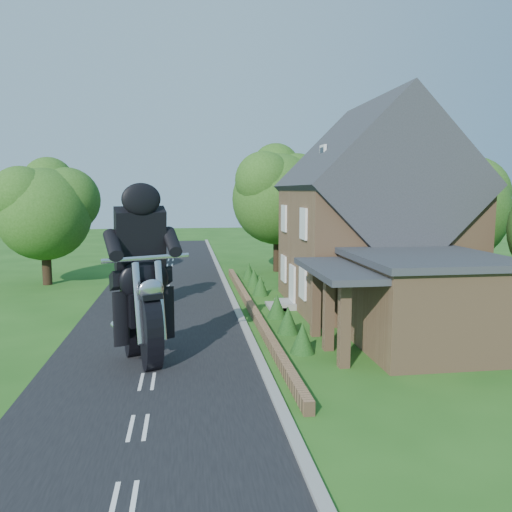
{
  "coord_description": "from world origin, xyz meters",
  "views": [
    {
      "loc": [
        1.22,
        -17.82,
        5.76
      ],
      "look_at": [
        4.41,
        4.49,
        2.8
      ],
      "focal_mm": 35.0,
      "sensor_mm": 36.0,
      "label": 1
    }
  ],
  "objects": [
    {
      "name": "ground",
      "position": [
        0.0,
        0.0,
        0.0
      ],
      "size": [
        120.0,
        120.0,
        0.0
      ],
      "primitive_type": "plane",
      "color": "#225317",
      "rests_on": "ground"
    },
    {
      "name": "road",
      "position": [
        0.0,
        0.0,
        0.01
      ],
      "size": [
        7.0,
        80.0,
        0.02
      ],
      "primitive_type": "cube",
      "color": "black",
      "rests_on": "ground"
    },
    {
      "name": "kerb",
      "position": [
        3.65,
        0.0,
        0.06
      ],
      "size": [
        0.3,
        80.0,
        0.12
      ],
      "primitive_type": "cube",
      "color": "gray",
      "rests_on": "ground"
    },
    {
      "name": "garden_wall",
      "position": [
        4.3,
        5.0,
        0.2
      ],
      "size": [
        0.3,
        22.0,
        0.4
      ],
      "primitive_type": "cube",
      "color": "#946D4B",
      "rests_on": "ground"
    },
    {
      "name": "house",
      "position": [
        10.49,
        6.0,
        4.34
      ],
      "size": [
        9.54,
        8.64,
        10.24
      ],
      "color": "#946D4B",
      "rests_on": "ground"
    },
    {
      "name": "annex",
      "position": [
        9.87,
        -0.8,
        1.77
      ],
      "size": [
        7.05,
        5.94,
        3.44
      ],
      "color": "#946D4B",
      "rests_on": "ground"
    },
    {
      "name": "tree_house_right",
      "position": [
        16.65,
        8.62,
        5.19
      ],
      "size": [
        6.51,
        6.0,
        8.4
      ],
      "color": "black",
      "rests_on": "ground"
    },
    {
      "name": "tree_behind_house",
      "position": [
        14.18,
        16.14,
        6.23
      ],
      "size": [
        7.81,
        7.2,
        10.08
      ],
      "color": "black",
      "rests_on": "ground"
    },
    {
      "name": "tree_behind_left",
      "position": [
        8.16,
        17.13,
        5.73
      ],
      "size": [
        6.94,
        6.4,
        9.16
      ],
      "color": "black",
      "rests_on": "ground"
    },
    {
      "name": "tree_far_road",
      "position": [
        -6.86,
        14.11,
        4.84
      ],
      "size": [
        6.08,
        5.6,
        7.84
      ],
      "color": "black",
      "rests_on": "ground"
    },
    {
      "name": "shrub_a",
      "position": [
        5.3,
        -1.0,
        0.55
      ],
      "size": [
        0.9,
        0.9,
        1.1
      ],
      "primitive_type": "cone",
      "color": "#163E13",
      "rests_on": "ground"
    },
    {
      "name": "shrub_b",
      "position": [
        5.3,
        1.5,
        0.55
      ],
      "size": [
        0.9,
        0.9,
        1.1
      ],
      "primitive_type": "cone",
      "color": "#163E13",
      "rests_on": "ground"
    },
    {
      "name": "shrub_c",
      "position": [
        5.3,
        4.0,
        0.55
      ],
      "size": [
        0.9,
        0.9,
        1.1
      ],
      "primitive_type": "cone",
      "color": "#163E13",
      "rests_on": "ground"
    },
    {
      "name": "shrub_d",
      "position": [
        5.3,
        9.0,
        0.55
      ],
      "size": [
        0.9,
        0.9,
        1.1
      ],
      "primitive_type": "cone",
      "color": "#163E13",
      "rests_on": "ground"
    },
    {
      "name": "shrub_e",
      "position": [
        5.3,
        11.5,
        0.55
      ],
      "size": [
        0.9,
        0.9,
        1.1
      ],
      "primitive_type": "cone",
      "color": "#163E13",
      "rests_on": "ground"
    },
    {
      "name": "shrub_f",
      "position": [
        5.3,
        14.0,
        0.55
      ],
      "size": [
        0.9,
        0.9,
        1.1
      ],
      "primitive_type": "cone",
      "color": "#163E13",
      "rests_on": "ground"
    },
    {
      "name": "motorcycle_lead",
      "position": [
        -0.22,
        -1.33,
        0.9
      ],
      "size": [
        1.21,
        1.97,
        1.8
      ],
      "primitive_type": null,
      "rotation": [
        0.0,
        0.0,
        3.55
      ],
      "color": "black",
      "rests_on": "ground"
    },
    {
      "name": "motorcycle_follow",
      "position": [
        -1.04,
        6.92,
        0.71
      ],
      "size": [
        1.0,
        1.54,
        1.42
      ],
      "primitive_type": null,
      "rotation": [
        0.0,
        0.0,
        2.7
      ],
      "color": "black",
      "rests_on": "ground"
    }
  ]
}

